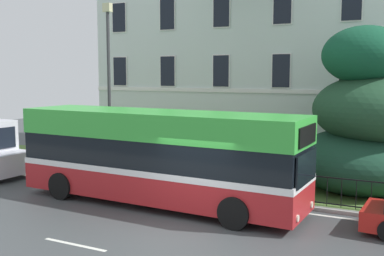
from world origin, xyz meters
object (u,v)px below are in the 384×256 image
at_px(evergreen_tree, 367,127).
at_px(litter_bin, 143,164).
at_px(single_decker_bus, 158,156).
at_px(georgian_townhouse, 280,49).
at_px(street_lamp_post, 109,78).

relative_size(evergreen_tree, litter_bin, 5.42).
bearing_deg(litter_bin, single_decker_bus, -49.25).
distance_m(georgian_townhouse, single_decker_bus, 13.34).
distance_m(single_decker_bus, street_lamp_post, 5.79).
height_order(evergreen_tree, street_lamp_post, street_lamp_post).
bearing_deg(single_decker_bus, evergreen_tree, 40.68).
bearing_deg(georgian_townhouse, street_lamp_post, -116.22).
xyz_separation_m(georgian_townhouse, litter_bin, (-2.84, -9.99, -5.14)).
bearing_deg(single_decker_bus, litter_bin, 132.73).
relative_size(georgian_townhouse, single_decker_bus, 1.79).
xyz_separation_m(georgian_townhouse, evergreen_tree, (5.59, -7.75, -3.36)).
distance_m(evergreen_tree, street_lamp_post, 10.67).
bearing_deg(evergreen_tree, litter_bin, -165.09).
height_order(georgian_townhouse, evergreen_tree, georgian_townhouse).
bearing_deg(street_lamp_post, litter_bin, -9.77).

